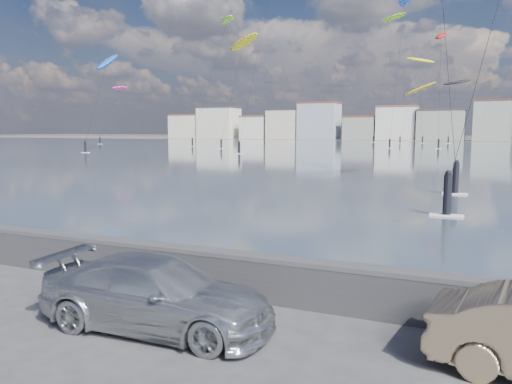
{
  "coord_description": "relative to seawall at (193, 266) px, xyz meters",
  "views": [
    {
      "loc": [
        5.78,
        -6.89,
        3.68
      ],
      "look_at": [
        1.0,
        4.0,
        2.2
      ],
      "focal_mm": 35.0,
      "sensor_mm": 36.0,
      "label": 1
    }
  ],
  "objects": [
    {
      "name": "ground",
      "position": [
        0.0,
        -2.7,
        -0.58
      ],
      "size": [
        700.0,
        700.0,
        0.0
      ],
      "primitive_type": "plane",
      "color": "#333335",
      "rests_on": "ground"
    },
    {
      "name": "kitesurfer_3",
      "position": [
        -38.88,
        85.83,
        20.6
      ],
      "size": [
        7.93,
        10.11,
        23.76
      ],
      "color": "yellow",
      "rests_on": "ground"
    },
    {
      "name": "far_buildings",
      "position": [
        1.31,
        183.3,
        5.44
      ],
      "size": [
        240.79,
        13.26,
        14.6
      ],
      "color": "beige",
      "rests_on": "ground"
    },
    {
      "name": "bay_water",
      "position": [
        0.0,
        88.8,
        -0.58
      ],
      "size": [
        500.0,
        177.0,
        0.0
      ],
      "primitive_type": "cube",
      "color": "#3B4D5C",
      "rests_on": "ground"
    },
    {
      "name": "kitesurfer_5",
      "position": [
        -85.7,
        104.49,
        14.4
      ],
      "size": [
        3.43,
        14.56,
        16.21
      ],
      "color": "#E5338C",
      "rests_on": "ground"
    },
    {
      "name": "kitesurfer_14",
      "position": [
        -10.41,
        151.01,
        15.38
      ],
      "size": [
        9.83,
        14.88,
        18.61
      ],
      "color": "#BF8C19",
      "rests_on": "ground"
    },
    {
      "name": "kitesurfer_11",
      "position": [
        -0.18,
        151.11,
        16.73
      ],
      "size": [
        8.21,
        15.53,
        18.86
      ],
      "color": "black",
      "rests_on": "ground"
    },
    {
      "name": "kitesurfer_2",
      "position": [
        -50.08,
        100.29,
        28.76
      ],
      "size": [
        7.61,
        16.49,
        30.37
      ],
      "color": "#8CD826",
      "rests_on": "ground"
    },
    {
      "name": "kitesurfer_13",
      "position": [
        -9.34,
        136.5,
        21.72
      ],
      "size": [
        8.61,
        8.52,
        24.29
      ],
      "color": "yellow",
      "rests_on": "ground"
    },
    {
      "name": "car_silver",
      "position": [
        0.49,
        -2.13,
        0.07
      ],
      "size": [
        4.61,
        2.07,
        1.31
      ],
      "primitive_type": "imported",
      "rotation": [
        0.0,
        0.0,
        1.62
      ],
      "color": "#BBBDC1",
      "rests_on": "ground"
    },
    {
      "name": "far_shore_strip",
      "position": [
        0.0,
        197.3,
        -0.57
      ],
      "size": [
        500.0,
        60.0,
        0.0
      ],
      "primitive_type": "cube",
      "color": "#4C473D",
      "rests_on": "ground"
    },
    {
      "name": "kitesurfer_4",
      "position": [
        -55.81,
        63.9,
        15.17
      ],
      "size": [
        7.39,
        15.44,
        18.68
      ],
      "color": "blue",
      "rests_on": "ground"
    },
    {
      "name": "seawall",
      "position": [
        0.0,
        0.0,
        0.0
      ],
      "size": [
        400.0,
        0.36,
        1.08
      ],
      "color": "#28282B",
      "rests_on": "ground"
    },
    {
      "name": "kitesurfer_9",
      "position": [
        -19.02,
        150.34,
        36.11
      ],
      "size": [
        8.36,
        8.54,
        39.21
      ],
      "color": "#8CD826",
      "rests_on": "ground"
    },
    {
      "name": "kitesurfer_0",
      "position": [
        -9.31,
        103.0,
        30.15
      ],
      "size": [
        4.92,
        13.77,
        32.25
      ],
      "color": "blue",
      "rests_on": "ground"
    },
    {
      "name": "kitesurfer_16",
      "position": [
        -2.27,
        109.03,
        23.12
      ],
      "size": [
        3.36,
        18.29,
        25.9
      ],
      "color": "red",
      "rests_on": "ground"
    }
  ]
}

